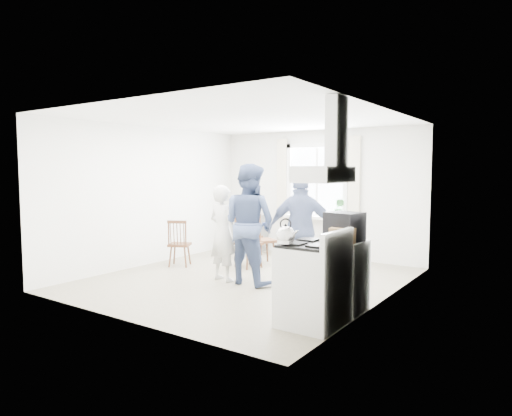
{
  "coord_description": "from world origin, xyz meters",
  "views": [
    {
      "loc": [
        4.29,
        -5.98,
        1.79
      ],
      "look_at": [
        0.04,
        0.2,
        1.16
      ],
      "focal_mm": 32.0,
      "sensor_mm": 36.0,
      "label": 1
    }
  ],
  "objects_px": {
    "windsor_chair_a": "(249,231)",
    "person_right": "(301,230)",
    "gas_stove": "(314,283)",
    "stereo_stack": "(344,227)",
    "windsor_chair_b": "(244,236)",
    "windsor_chair_c": "(178,238)",
    "person_mid": "(249,224)",
    "person_left": "(223,233)",
    "low_cabinet": "(344,276)"
  },
  "relations": [
    {
      "from": "gas_stove",
      "to": "windsor_chair_c",
      "type": "relative_size",
      "value": 1.27
    },
    {
      "from": "windsor_chair_b",
      "to": "stereo_stack",
      "type": "bearing_deg",
      "value": -28.01
    },
    {
      "from": "windsor_chair_c",
      "to": "person_mid",
      "type": "xyz_separation_m",
      "value": [
        1.78,
        -0.24,
        0.41
      ]
    },
    {
      "from": "gas_stove",
      "to": "stereo_stack",
      "type": "xyz_separation_m",
      "value": [
        0.08,
        0.66,
        0.6
      ]
    },
    {
      "from": "stereo_stack",
      "to": "windsor_chair_a",
      "type": "bearing_deg",
      "value": 143.5
    },
    {
      "from": "low_cabinet",
      "to": "person_mid",
      "type": "height_order",
      "value": "person_mid"
    },
    {
      "from": "gas_stove",
      "to": "person_right",
      "type": "distance_m",
      "value": 1.81
    },
    {
      "from": "windsor_chair_a",
      "to": "windsor_chair_b",
      "type": "relative_size",
      "value": 0.9
    },
    {
      "from": "windsor_chair_a",
      "to": "windsor_chair_b",
      "type": "height_order",
      "value": "windsor_chair_b"
    },
    {
      "from": "person_left",
      "to": "person_mid",
      "type": "xyz_separation_m",
      "value": [
        0.44,
        0.11,
        0.17
      ]
    },
    {
      "from": "gas_stove",
      "to": "person_mid",
      "type": "bearing_deg",
      "value": 146.14
    },
    {
      "from": "gas_stove",
      "to": "low_cabinet",
      "type": "height_order",
      "value": "gas_stove"
    },
    {
      "from": "gas_stove",
      "to": "stereo_stack",
      "type": "bearing_deg",
      "value": 82.83
    },
    {
      "from": "stereo_stack",
      "to": "windsor_chair_c",
      "type": "distance_m",
      "value": 3.72
    },
    {
      "from": "windsor_chair_c",
      "to": "person_mid",
      "type": "height_order",
      "value": "person_mid"
    },
    {
      "from": "windsor_chair_b",
      "to": "person_left",
      "type": "distance_m",
      "value": 1.01
    },
    {
      "from": "gas_stove",
      "to": "person_left",
      "type": "height_order",
      "value": "person_left"
    },
    {
      "from": "windsor_chair_a",
      "to": "windsor_chair_c",
      "type": "bearing_deg",
      "value": -107.19
    },
    {
      "from": "gas_stove",
      "to": "person_left",
      "type": "bearing_deg",
      "value": 154.07
    },
    {
      "from": "windsor_chair_a",
      "to": "person_right",
      "type": "distance_m",
      "value": 2.56
    },
    {
      "from": "stereo_stack",
      "to": "person_right",
      "type": "distance_m",
      "value": 1.35
    },
    {
      "from": "stereo_stack",
      "to": "windsor_chair_c",
      "type": "bearing_deg",
      "value": 168.34
    },
    {
      "from": "gas_stove",
      "to": "windsor_chair_a",
      "type": "xyz_separation_m",
      "value": [
        -3.03,
        2.97,
        0.05
      ]
    },
    {
      "from": "stereo_stack",
      "to": "windsor_chair_a",
      "type": "distance_m",
      "value": 3.91
    },
    {
      "from": "stereo_stack",
      "to": "person_right",
      "type": "relative_size",
      "value": 0.27
    },
    {
      "from": "stereo_stack",
      "to": "person_left",
      "type": "distance_m",
      "value": 2.32
    },
    {
      "from": "windsor_chair_b",
      "to": "person_right",
      "type": "distance_m",
      "value": 1.61
    },
    {
      "from": "stereo_stack",
      "to": "windsor_chair_b",
      "type": "bearing_deg",
      "value": 151.99
    },
    {
      "from": "gas_stove",
      "to": "low_cabinet",
      "type": "distance_m",
      "value": 0.7
    },
    {
      "from": "stereo_stack",
      "to": "person_mid",
      "type": "height_order",
      "value": "person_mid"
    },
    {
      "from": "person_mid",
      "to": "person_right",
      "type": "distance_m",
      "value": 0.83
    },
    {
      "from": "person_left",
      "to": "person_right",
      "type": "bearing_deg",
      "value": -151.82
    },
    {
      "from": "windsor_chair_c",
      "to": "low_cabinet",
      "type": "bearing_deg",
      "value": -11.12
    },
    {
      "from": "windsor_chair_b",
      "to": "person_left",
      "type": "bearing_deg",
      "value": -73.52
    },
    {
      "from": "low_cabinet",
      "to": "stereo_stack",
      "type": "relative_size",
      "value": 1.93
    },
    {
      "from": "stereo_stack",
      "to": "windsor_chair_a",
      "type": "relative_size",
      "value": 0.53
    },
    {
      "from": "windsor_chair_c",
      "to": "person_left",
      "type": "xyz_separation_m",
      "value": [
        1.33,
        -0.34,
        0.24
      ]
    },
    {
      "from": "person_left",
      "to": "person_mid",
      "type": "relative_size",
      "value": 0.82
    },
    {
      "from": "low_cabinet",
      "to": "stereo_stack",
      "type": "height_order",
      "value": "stereo_stack"
    },
    {
      "from": "windsor_chair_c",
      "to": "person_mid",
      "type": "bearing_deg",
      "value": -7.64
    },
    {
      "from": "person_mid",
      "to": "person_right",
      "type": "height_order",
      "value": "person_mid"
    },
    {
      "from": "gas_stove",
      "to": "windsor_chair_c",
      "type": "bearing_deg",
      "value": 158.22
    },
    {
      "from": "windsor_chair_b",
      "to": "person_left",
      "type": "height_order",
      "value": "person_left"
    },
    {
      "from": "windsor_chair_a",
      "to": "person_mid",
      "type": "xyz_separation_m",
      "value": [
        1.29,
        -1.8,
        0.41
      ]
    },
    {
      "from": "stereo_stack",
      "to": "windsor_chair_c",
      "type": "xyz_separation_m",
      "value": [
        -3.6,
        0.74,
        -0.55
      ]
    },
    {
      "from": "gas_stove",
      "to": "windsor_chair_a",
      "type": "distance_m",
      "value": 4.24
    },
    {
      "from": "windsor_chair_c",
      "to": "person_mid",
      "type": "relative_size",
      "value": 0.47
    },
    {
      "from": "windsor_chair_c",
      "to": "person_right",
      "type": "distance_m",
      "value": 2.56
    },
    {
      "from": "low_cabinet",
      "to": "person_mid",
      "type": "relative_size",
      "value": 0.48
    },
    {
      "from": "windsor_chair_a",
      "to": "person_left",
      "type": "bearing_deg",
      "value": -65.94
    }
  ]
}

